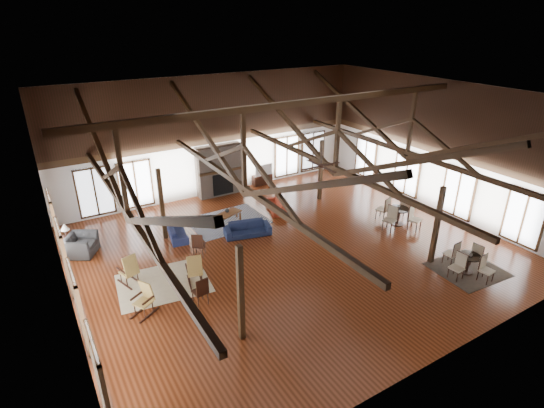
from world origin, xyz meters
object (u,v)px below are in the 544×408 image
sofa_orange (276,205)px  cafe_table_far (398,213)px  coffee_table (229,214)px  cafe_table_near (468,261)px  tv_console (262,180)px  armchair (81,245)px  sofa_navy_front (248,229)px  sofa_navy_left (177,232)px

sofa_orange → cafe_table_far: size_ratio=0.80×
coffee_table → cafe_table_near: bearing=-76.7°
sofa_orange → cafe_table_far: 5.60m
coffee_table → cafe_table_near: 9.91m
coffee_table → tv_console: bearing=21.2°
armchair → cafe_table_near: 14.54m
armchair → cafe_table_far: (12.47, -4.51, 0.16)m
coffee_table → cafe_table_near: size_ratio=0.67×
sofa_navy_front → tv_console: (3.45, 4.79, -0.01)m
armchair → cafe_table_far: 13.26m
sofa_navy_front → tv_console: bearing=67.9°
armchair → sofa_navy_left: bearing=-68.5°
sofa_navy_front → sofa_orange: sofa_navy_front is taller
cafe_table_far → tv_console: (-2.75, 7.34, -0.27)m
sofa_navy_left → armchair: bearing=90.7°
sofa_orange → coffee_table: size_ratio=1.35×
sofa_orange → cafe_table_near: bearing=38.9°
cafe_table_far → cafe_table_near: bearing=-100.0°
sofa_navy_left → tv_console: tv_console is taller
sofa_orange → cafe_table_far: cafe_table_far is taller
coffee_table → tv_console: size_ratio=1.14×
tv_console → cafe_table_far: bearing=-69.5°
sofa_orange → cafe_table_far: (3.86, -4.05, 0.29)m
armchair → tv_console: armchair is taller
sofa_navy_left → coffee_table: 2.52m
tv_console → sofa_orange: bearing=-108.7°
sofa_navy_left → cafe_table_far: 9.63m
armchair → cafe_table_near: cafe_table_near is taller
sofa_navy_front → sofa_navy_left: 2.94m
sofa_navy_left → tv_console: bearing=-50.2°
armchair → tv_console: size_ratio=1.08×
cafe_table_near → cafe_table_far: (0.72, 4.06, 0.06)m
tv_console → sofa_navy_left: bearing=-150.4°
sofa_navy_left → tv_console: 6.96m
sofa_navy_front → armchair: 6.57m
cafe_table_far → tv_console: 7.84m
coffee_table → armchair: 6.18m
sofa_navy_left → cafe_table_far: bearing=-103.7°
coffee_table → sofa_navy_left: bearing=164.5°
cafe_table_near → tv_console: cafe_table_near is taller
sofa_orange → sofa_navy_front: bearing=-39.5°
sofa_navy_left → cafe_table_far: cafe_table_far is taller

